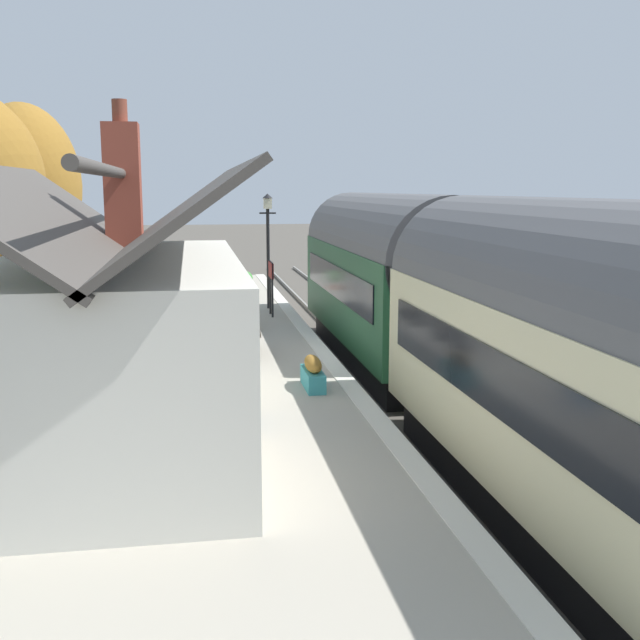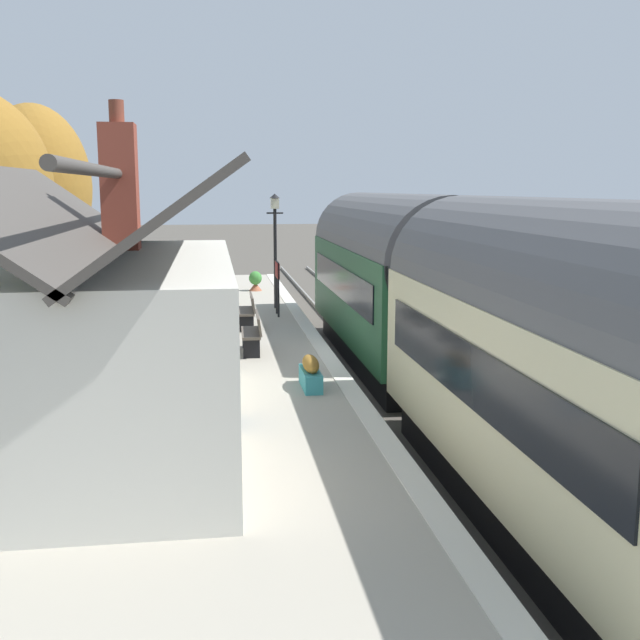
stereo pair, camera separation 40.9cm
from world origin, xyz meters
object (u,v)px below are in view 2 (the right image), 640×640
at_px(train, 451,306).
at_px(station_building, 114,339).
at_px(planter_corner_building, 108,330).
at_px(planter_edge_near, 311,373).
at_px(planter_by_door, 255,281).
at_px(bench_mid_platform, 254,332).
at_px(station_sign_board, 277,275).
at_px(planter_bench_right, 226,286).
at_px(planter_bench_left, 178,285).
at_px(tree_far_left, 35,187).
at_px(planter_edge_far, 180,296).
at_px(bench_near_building, 248,310).
at_px(lamp_post_platform, 275,228).

height_order(train, station_building, station_building).
bearing_deg(planter_corner_building, planter_edge_near, -137.02).
bearing_deg(planter_by_door, bench_mid_platform, 176.48).
distance_m(station_building, station_sign_board, 10.91).
distance_m(planter_bench_right, planter_bench_left, 2.78).
xyz_separation_m(train, station_sign_board, (7.70, 2.69, -0.21)).
relative_size(planter_corner_building, tree_far_left, 0.11).
distance_m(planter_edge_far, station_sign_board, 3.05).
bearing_deg(station_sign_board, planter_edge_far, 71.50).
height_order(planter_bench_right, planter_corner_building, planter_bench_right).
distance_m(planter_edge_far, planter_corner_building, 4.86).
height_order(planter_by_door, planter_corner_building, planter_corner_building).
bearing_deg(planter_corner_building, tree_far_left, 22.19).
distance_m(planter_bench_right, planter_edge_far, 2.22).
height_order(train, planter_corner_building, train).
bearing_deg(planter_edge_near, tree_far_left, 31.18).
bearing_deg(station_sign_board, bench_near_building, 153.70).
distance_m(planter_bench_right, station_sign_board, 3.11).
bearing_deg(planter_bench_left, train, -155.62).
distance_m(planter_corner_building, station_sign_board, 5.72).
distance_m(planter_bench_right, tree_far_left, 6.79).
bearing_deg(planter_edge_far, train, -147.49).
height_order(planter_bench_left, tree_far_left, tree_far_left).
relative_size(planter_bench_left, lamp_post_platform, 0.20).
relative_size(train, bench_near_building, 13.71).
distance_m(station_building, planter_edge_far, 11.39).
bearing_deg(lamp_post_platform, planter_bench_left, 40.95).
xyz_separation_m(planter_bench_right, lamp_post_platform, (-1.31, -1.49, 1.92)).
xyz_separation_m(bench_mid_platform, planter_edge_near, (-3.21, -0.87, -0.19)).
height_order(train, planter_edge_near, train).
distance_m(bench_near_building, planter_bench_right, 4.60).
distance_m(station_building, planter_edge_near, 4.05).
height_order(planter_bench_right, station_sign_board, station_sign_board).
relative_size(planter_by_door, tree_far_left, 0.10).
xyz_separation_m(planter_edge_far, tree_far_left, (2.84, 4.52, 3.18)).
xyz_separation_m(planter_corner_building, lamp_post_platform, (5.05, -4.35, 2.07)).
bearing_deg(bench_near_building, planter_by_door, -4.75).
distance_m(bench_mid_platform, planter_bench_left, 10.13).
distance_m(bench_near_building, tree_far_left, 9.14).
xyz_separation_m(planter_by_door, planter_corner_building, (-9.17, 3.97, 0.04)).
relative_size(train, planter_bench_right, 19.97).
relative_size(bench_near_building, station_sign_board, 0.89).
bearing_deg(planter_edge_far, tree_far_left, 57.90).
relative_size(station_building, bench_mid_platform, 5.54).
relative_size(planter_corner_building, lamp_post_platform, 0.22).
xyz_separation_m(station_building, planter_bench_left, (15.33, -0.25, -1.12)).
distance_m(planter_bench_right, planter_by_door, 3.03).
bearing_deg(planter_bench_right, station_building, 171.93).
distance_m(train, planter_edge_near, 3.04).
xyz_separation_m(planter_bench_left, tree_far_left, (-1.16, 4.30, 3.34)).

